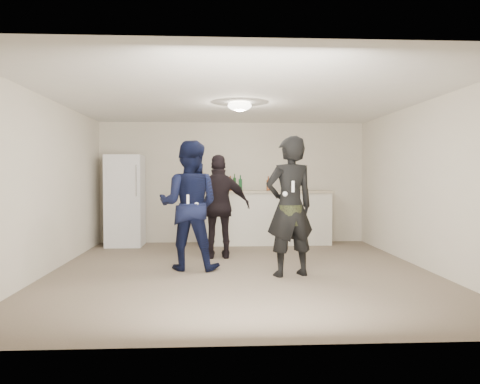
{
  "coord_description": "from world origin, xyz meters",
  "views": [
    {
      "loc": [
        -0.38,
        -6.77,
        1.39
      ],
      "look_at": [
        0.0,
        0.2,
        1.15
      ],
      "focal_mm": 35.0,
      "sensor_mm": 36.0,
      "label": 1
    }
  ],
  "objects": [
    {
      "name": "floor",
      "position": [
        0.0,
        0.0,
        0.0
      ],
      "size": [
        6.0,
        6.0,
        0.0
      ],
      "primitive_type": "plane",
      "color": "#6B5B4C",
      "rests_on": "ground"
    },
    {
      "name": "ceiling",
      "position": [
        0.0,
        0.0,
        2.5
      ],
      "size": [
        6.0,
        6.0,
        0.0
      ],
      "primitive_type": "plane",
      "rotation": [
        3.14,
        0.0,
        0.0
      ],
      "color": "silver",
      "rests_on": "wall_back"
    },
    {
      "name": "wall_back",
      "position": [
        0.0,
        3.0,
        1.25
      ],
      "size": [
        6.0,
        0.0,
        6.0
      ],
      "primitive_type": "plane",
      "rotation": [
        1.57,
        0.0,
        0.0
      ],
      "color": "beige",
      "rests_on": "floor"
    },
    {
      "name": "wall_front",
      "position": [
        0.0,
        -3.0,
        1.25
      ],
      "size": [
        6.0,
        0.0,
        6.0
      ],
      "primitive_type": "plane",
      "rotation": [
        -1.57,
        0.0,
        0.0
      ],
      "color": "beige",
      "rests_on": "floor"
    },
    {
      "name": "wall_left",
      "position": [
        -2.75,
        0.0,
        1.25
      ],
      "size": [
        0.0,
        6.0,
        6.0
      ],
      "primitive_type": "plane",
      "rotation": [
        1.57,
        0.0,
        1.57
      ],
      "color": "beige",
      "rests_on": "floor"
    },
    {
      "name": "wall_right",
      "position": [
        2.75,
        0.0,
        1.25
      ],
      "size": [
        0.0,
        6.0,
        6.0
      ],
      "primitive_type": "plane",
      "rotation": [
        1.57,
        0.0,
        -1.57
      ],
      "color": "beige",
      "rests_on": "floor"
    },
    {
      "name": "counter",
      "position": [
        0.65,
        2.67,
        0.53
      ],
      "size": [
        2.6,
        0.56,
        1.05
      ],
      "primitive_type": "cube",
      "color": "silver",
      "rests_on": "floor"
    },
    {
      "name": "counter_top",
      "position": [
        0.65,
        2.67,
        1.07
      ],
      "size": [
        2.68,
        0.64,
        0.04
      ],
      "primitive_type": "cube",
      "color": "#B9A98F",
      "rests_on": "counter"
    },
    {
      "name": "fridge",
      "position": [
        -2.15,
        2.6,
        0.9
      ],
      "size": [
        0.7,
        0.7,
        1.8
      ],
      "primitive_type": "cube",
      "color": "white",
      "rests_on": "floor"
    },
    {
      "name": "fridge_handle",
      "position": [
        -1.87,
        2.23,
        1.3
      ],
      "size": [
        0.02,
        0.02,
        0.6
      ],
      "primitive_type": "cylinder",
      "color": "silver",
      "rests_on": "fridge"
    },
    {
      "name": "ceiling_dome",
      "position": [
        0.0,
        0.3,
        2.45
      ],
      "size": [
        0.36,
        0.36,
        0.16
      ],
      "primitive_type": "ellipsoid",
      "color": "white",
      "rests_on": "ceiling"
    },
    {
      "name": "shaker",
      "position": [
        -0.0,
        2.78,
        1.18
      ],
      "size": [
        0.08,
        0.08,
        0.17
      ],
      "primitive_type": "cylinder",
      "color": "silver",
      "rests_on": "counter_top"
    },
    {
      "name": "man",
      "position": [
        -0.76,
        0.19,
        0.96
      ],
      "size": [
        1.03,
        0.86,
        1.91
      ],
      "primitive_type": "imported",
      "rotation": [
        0.0,
        0.0,
        2.98
      ],
      "color": "#0F1741",
      "rests_on": "floor"
    },
    {
      "name": "woman",
      "position": [
        0.66,
        -0.35,
        0.97
      ],
      "size": [
        0.81,
        0.65,
        1.94
      ],
      "primitive_type": "imported",
      "rotation": [
        0.0,
        0.0,
        3.44
      ],
      "color": "black",
      "rests_on": "floor"
    },
    {
      "name": "camo_shorts",
      "position": [
        0.66,
        -0.35,
        0.85
      ],
      "size": [
        0.34,
        0.34,
        0.28
      ],
      "primitive_type": "cylinder",
      "color": "#2F3A1A",
      "rests_on": "woman"
    },
    {
      "name": "spectator",
      "position": [
        -0.3,
        1.11,
        0.88
      ],
      "size": [
        1.04,
        0.46,
        1.75
      ],
      "primitive_type": "imported",
      "rotation": [
        0.0,
        0.0,
        3.18
      ],
      "color": "black",
      "rests_on": "floor"
    },
    {
      "name": "remote_man",
      "position": [
        -0.76,
        -0.09,
        1.05
      ],
      "size": [
        0.04,
        0.04,
        0.15
      ],
      "primitive_type": "cube",
      "color": "silver",
      "rests_on": "man"
    },
    {
      "name": "nunchuk_man",
      "position": [
        -0.64,
        -0.06,
        0.98
      ],
      "size": [
        0.07,
        0.07,
        0.07
      ],
      "primitive_type": "sphere",
      "color": "white",
      "rests_on": "man"
    },
    {
      "name": "remote_woman",
      "position": [
        0.66,
        -0.6,
        1.25
      ],
      "size": [
        0.04,
        0.04,
        0.15
      ],
      "primitive_type": "cube",
      "color": "white",
      "rests_on": "woman"
    },
    {
      "name": "nunchuk_woman",
      "position": [
        0.56,
        -0.57,
        1.15
      ],
      "size": [
        0.07,
        0.07,
        0.07
      ],
      "primitive_type": "sphere",
      "color": "white",
      "rests_on": "woman"
    },
    {
      "name": "bottle_cluster",
      "position": [
        0.23,
        2.76,
        1.21
      ],
      "size": [
        0.86,
        0.29,
        0.26
      ],
      "color": "#154C24",
      "rests_on": "counter_top"
    }
  ]
}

